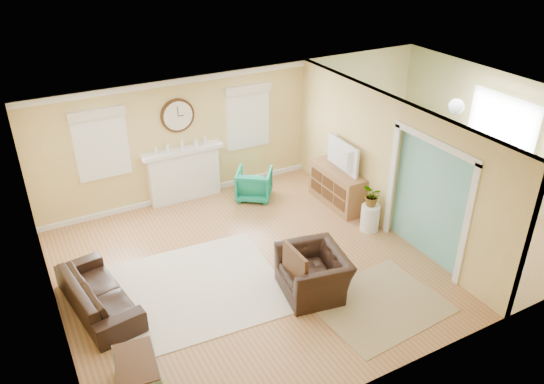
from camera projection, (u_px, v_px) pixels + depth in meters
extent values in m
plane|color=#9A6138|center=(318.00, 246.00, 9.79)|extent=(9.00, 9.00, 0.00)
cube|color=tan|center=(245.00, 128.00, 11.49)|extent=(9.00, 0.02, 2.60)
cube|color=tan|center=(448.00, 278.00, 6.85)|extent=(9.00, 0.02, 2.60)
cube|color=tan|center=(46.00, 256.00, 7.28)|extent=(0.02, 6.00, 2.60)
cube|color=tan|center=(502.00, 136.00, 11.06)|extent=(0.02, 6.00, 2.60)
cube|color=white|center=(324.00, 112.00, 8.55)|extent=(9.00, 6.00, 0.02)
cube|color=tan|center=(345.00, 140.00, 10.88)|extent=(0.12, 3.20, 2.60)
cube|color=tan|center=(498.00, 230.00, 7.87)|extent=(0.12, 1.00, 2.60)
cube|color=tan|center=(441.00, 130.00, 8.42)|extent=(0.12, 1.80, 0.40)
cube|color=white|center=(392.00, 181.00, 9.71)|extent=(0.04, 0.12, 2.20)
cube|color=white|center=(466.00, 227.00, 8.32)|extent=(0.04, 0.12, 2.20)
cube|color=white|center=(436.00, 142.00, 8.49)|extent=(0.04, 1.92, 0.12)
cube|color=#65ACA4|center=(392.00, 165.00, 9.83)|extent=(0.02, 6.00, 2.60)
cube|color=white|center=(184.00, 175.00, 11.12)|extent=(1.50, 0.24, 1.10)
cube|color=white|center=(182.00, 151.00, 10.82)|extent=(1.70, 0.30, 0.08)
cube|color=black|center=(183.00, 176.00, 11.22)|extent=(0.85, 0.02, 0.75)
cube|color=gold|center=(185.00, 181.00, 11.18)|extent=(0.85, 0.02, 0.62)
cylinder|color=#4A2710|center=(178.00, 115.00, 10.57)|extent=(0.70, 0.06, 0.70)
cylinder|color=silver|center=(178.00, 116.00, 10.55)|extent=(0.60, 0.01, 0.60)
cube|color=black|center=(178.00, 111.00, 10.50)|extent=(0.02, 0.01, 0.20)
cube|color=black|center=(181.00, 116.00, 10.57)|extent=(0.12, 0.01, 0.02)
cube|color=white|center=(101.00, 144.00, 10.07)|extent=(0.90, 0.03, 1.30)
cube|color=white|center=(101.00, 144.00, 10.05)|extent=(1.00, 0.04, 1.40)
cube|color=beige|center=(97.00, 113.00, 9.72)|extent=(1.05, 0.10, 0.18)
cube|color=white|center=(247.00, 117.00, 11.37)|extent=(0.90, 0.03, 1.30)
cube|color=white|center=(248.00, 117.00, 11.35)|extent=(1.00, 0.04, 1.40)
cube|color=beige|center=(248.00, 89.00, 11.02)|extent=(1.05, 0.10, 0.18)
cube|color=white|center=(499.00, 145.00, 11.14)|extent=(0.03, 1.60, 2.10)
cube|color=white|center=(498.00, 146.00, 11.13)|extent=(0.03, 1.70, 2.20)
cylinder|color=gold|center=(458.00, 94.00, 9.88)|extent=(0.02, 0.02, 0.30)
sphere|color=white|center=(456.00, 106.00, 10.00)|extent=(0.30, 0.30, 0.30)
cube|color=beige|center=(194.00, 289.00, 8.68)|extent=(2.97, 2.62, 0.01)
cube|color=tan|center=(379.00, 304.00, 8.35)|extent=(2.06, 1.73, 0.01)
cube|color=slate|center=(435.00, 199.00, 11.36)|extent=(2.43, 3.04, 0.01)
imported|color=black|center=(98.00, 293.00, 8.16)|extent=(1.02, 2.01, 0.56)
imported|color=black|center=(313.00, 273.00, 8.48)|extent=(1.15, 1.26, 0.72)
imported|color=#12835D|center=(254.00, 184.00, 11.26)|extent=(1.00, 1.00, 0.66)
cube|color=slate|center=(138.00, 376.00, 6.79)|extent=(0.61, 0.89, 0.46)
cube|color=#4A2710|center=(136.00, 362.00, 6.67)|extent=(0.58, 0.85, 0.02)
cube|color=#8E5F3A|center=(337.00, 187.00, 10.99)|extent=(0.47, 1.42, 0.80)
cube|color=#4A2710|center=(340.00, 192.00, 10.49)|extent=(0.01, 0.38, 0.22)
cube|color=#4A2710|center=(339.00, 204.00, 10.62)|extent=(0.01, 0.38, 0.22)
cube|color=#4A2710|center=(328.00, 183.00, 10.82)|extent=(0.01, 0.38, 0.22)
cube|color=#4A2710|center=(327.00, 195.00, 10.95)|extent=(0.01, 0.38, 0.22)
cube|color=#4A2710|center=(316.00, 175.00, 11.15)|extent=(0.01, 0.38, 0.22)
cube|color=#4A2710|center=(316.00, 186.00, 11.28)|extent=(0.01, 0.38, 0.22)
imported|color=black|center=(338.00, 156.00, 10.65)|extent=(0.18, 1.07, 0.61)
cylinder|color=white|center=(370.00, 218.00, 10.17)|extent=(0.36, 0.36, 0.52)
imported|color=#337F33|center=(372.00, 196.00, 9.94)|extent=(0.49, 0.50, 0.42)
imported|color=#4A2710|center=(437.00, 185.00, 11.20)|extent=(1.17, 1.93, 0.65)
cube|color=slate|center=(400.00, 160.00, 12.04)|extent=(0.49, 0.49, 0.05)
cube|color=slate|center=(402.00, 150.00, 11.92)|extent=(0.42, 0.12, 0.50)
cylinder|color=black|center=(402.00, 165.00, 12.35)|extent=(0.03, 0.03, 0.42)
cylinder|color=black|center=(410.00, 171.00, 12.06)|extent=(0.03, 0.03, 0.42)
cylinder|color=black|center=(389.00, 167.00, 12.25)|extent=(0.03, 0.03, 0.42)
cylinder|color=black|center=(396.00, 173.00, 11.97)|extent=(0.03, 0.03, 0.42)
cube|color=slate|center=(476.00, 202.00, 10.33)|extent=(0.49, 0.49, 0.05)
cube|color=slate|center=(479.00, 190.00, 10.21)|extent=(0.43, 0.12, 0.50)
cylinder|color=black|center=(472.00, 218.00, 10.25)|extent=(0.03, 0.03, 0.42)
cylinder|color=black|center=(461.00, 210.00, 10.54)|extent=(0.03, 0.03, 0.42)
cylinder|color=black|center=(487.00, 215.00, 10.35)|extent=(0.03, 0.03, 0.42)
cylinder|color=black|center=(476.00, 207.00, 10.64)|extent=(0.03, 0.03, 0.42)
cube|color=white|center=(416.00, 189.00, 10.78)|extent=(0.48, 0.48, 0.05)
cube|color=white|center=(418.00, 177.00, 10.65)|extent=(0.10, 0.44, 0.52)
cylinder|color=black|center=(402.00, 198.00, 10.94)|extent=(0.03, 0.03, 0.44)
cylinder|color=black|center=(414.00, 194.00, 11.11)|extent=(0.03, 0.03, 0.44)
cylinder|color=black|center=(415.00, 205.00, 10.68)|extent=(0.03, 0.03, 0.44)
cylinder|color=black|center=(427.00, 200.00, 10.86)|extent=(0.03, 0.03, 0.44)
cube|color=slate|center=(460.00, 174.00, 11.42)|extent=(0.50, 0.50, 0.05)
cube|color=slate|center=(462.00, 164.00, 11.31)|extent=(0.16, 0.40, 0.48)
cylinder|color=black|center=(469.00, 187.00, 11.42)|extent=(0.03, 0.03, 0.41)
cylinder|color=black|center=(455.00, 188.00, 11.36)|extent=(0.03, 0.03, 0.41)
cylinder|color=black|center=(461.00, 180.00, 11.70)|extent=(0.03, 0.03, 0.41)
cylinder|color=black|center=(447.00, 181.00, 11.64)|extent=(0.03, 0.03, 0.41)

